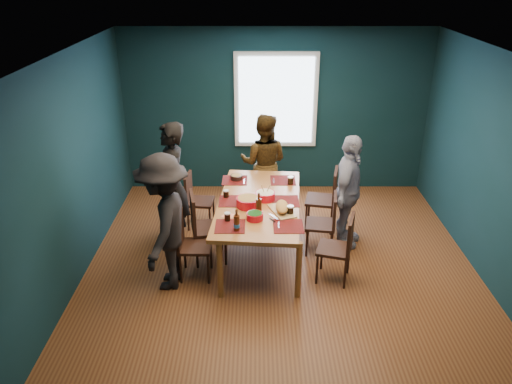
{
  "coord_description": "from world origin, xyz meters",
  "views": [
    {
      "loc": [
        -0.32,
        -5.5,
        3.62
      ],
      "look_at": [
        -0.32,
        0.32,
        0.91
      ],
      "focal_mm": 35.0,
      "sensor_mm": 36.0,
      "label": 1
    }
  ],
  "objects_px": {
    "chair_right_mid": "(327,219)",
    "person_near_left": "(164,223)",
    "person_far_left": "(172,186)",
    "chair_left_far": "(195,196)",
    "person_back": "(264,163)",
    "bowl_dumpling": "(265,195)",
    "chair_left_near": "(188,240)",
    "chair_right_far": "(327,195)",
    "dining_table": "(259,206)",
    "bowl_salad": "(248,202)",
    "chair_left_mid": "(202,222)",
    "person_right": "(348,192)",
    "chair_right_near": "(342,244)",
    "bowl_herbs": "(255,216)",
    "cutting_board": "(282,208)"
  },
  "relations": [
    {
      "from": "dining_table",
      "to": "chair_right_far",
      "type": "xyz_separation_m",
      "value": [
        0.99,
        0.71,
        -0.17
      ]
    },
    {
      "from": "person_far_left",
      "to": "person_back",
      "type": "bearing_deg",
      "value": 119.78
    },
    {
      "from": "person_back",
      "to": "chair_left_near",
      "type": "bearing_deg",
      "value": 74.05
    },
    {
      "from": "chair_right_mid",
      "to": "chair_left_near",
      "type": "bearing_deg",
      "value": -153.86
    },
    {
      "from": "chair_right_mid",
      "to": "person_far_left",
      "type": "distance_m",
      "value": 2.11
    },
    {
      "from": "person_back",
      "to": "bowl_dumpling",
      "type": "bearing_deg",
      "value": 100.58
    },
    {
      "from": "chair_right_mid",
      "to": "person_near_left",
      "type": "height_order",
      "value": "person_near_left"
    },
    {
      "from": "chair_left_far",
      "to": "bowl_herbs",
      "type": "height_order",
      "value": "bowl_herbs"
    },
    {
      "from": "chair_right_near",
      "to": "person_near_left",
      "type": "bearing_deg",
      "value": -161.23
    },
    {
      "from": "dining_table",
      "to": "person_near_left",
      "type": "height_order",
      "value": "person_near_left"
    },
    {
      "from": "bowl_herbs",
      "to": "dining_table",
      "type": "bearing_deg",
      "value": 83.97
    },
    {
      "from": "chair_right_near",
      "to": "chair_left_far",
      "type": "bearing_deg",
      "value": 160.68
    },
    {
      "from": "dining_table",
      "to": "chair_left_near",
      "type": "height_order",
      "value": "chair_left_near"
    },
    {
      "from": "chair_left_near",
      "to": "chair_right_mid",
      "type": "bearing_deg",
      "value": 19.04
    },
    {
      "from": "chair_right_near",
      "to": "chair_left_near",
      "type": "bearing_deg",
      "value": -166.2
    },
    {
      "from": "bowl_salad",
      "to": "cutting_board",
      "type": "bearing_deg",
      "value": -19.83
    },
    {
      "from": "chair_left_mid",
      "to": "person_back",
      "type": "height_order",
      "value": "person_back"
    },
    {
      "from": "chair_left_far",
      "to": "chair_right_mid",
      "type": "bearing_deg",
      "value": -16.23
    },
    {
      "from": "chair_right_far",
      "to": "bowl_herbs",
      "type": "bearing_deg",
      "value": -118.94
    },
    {
      "from": "bowl_dumpling",
      "to": "bowl_herbs",
      "type": "distance_m",
      "value": 0.57
    },
    {
      "from": "person_far_left",
      "to": "bowl_salad",
      "type": "relative_size",
      "value": 5.87
    },
    {
      "from": "bowl_dumpling",
      "to": "chair_left_far",
      "type": "bearing_deg",
      "value": 144.38
    },
    {
      "from": "chair_right_far",
      "to": "bowl_dumpling",
      "type": "bearing_deg",
      "value": -132.53
    },
    {
      "from": "chair_left_mid",
      "to": "person_far_left",
      "type": "bearing_deg",
      "value": 123.0
    },
    {
      "from": "chair_left_far",
      "to": "chair_left_mid",
      "type": "height_order",
      "value": "chair_left_mid"
    },
    {
      "from": "person_right",
      "to": "bowl_herbs",
      "type": "height_order",
      "value": "person_right"
    },
    {
      "from": "dining_table",
      "to": "person_far_left",
      "type": "xyz_separation_m",
      "value": [
        -1.16,
        0.28,
        0.17
      ]
    },
    {
      "from": "chair_left_mid",
      "to": "person_right",
      "type": "xyz_separation_m",
      "value": [
        1.94,
        0.43,
        0.24
      ]
    },
    {
      "from": "chair_left_far",
      "to": "bowl_salad",
      "type": "xyz_separation_m",
      "value": [
        0.79,
        -0.93,
        0.37
      ]
    },
    {
      "from": "chair_left_near",
      "to": "person_far_left",
      "type": "relative_size",
      "value": 0.5
    },
    {
      "from": "chair_left_near",
      "to": "person_right",
      "type": "bearing_deg",
      "value": 22.34
    },
    {
      "from": "chair_left_near",
      "to": "bowl_herbs",
      "type": "distance_m",
      "value": 0.88
    },
    {
      "from": "person_back",
      "to": "bowl_dumpling",
      "type": "height_order",
      "value": "person_back"
    },
    {
      "from": "chair_right_near",
      "to": "person_near_left",
      "type": "xyz_separation_m",
      "value": [
        -2.1,
        -0.08,
        0.33
      ]
    },
    {
      "from": "person_near_left",
      "to": "bowl_dumpling",
      "type": "bearing_deg",
      "value": 126.56
    },
    {
      "from": "cutting_board",
      "to": "chair_right_far",
      "type": "bearing_deg",
      "value": 33.9
    },
    {
      "from": "chair_left_far",
      "to": "person_back",
      "type": "xyz_separation_m",
      "value": [
        1.01,
        0.6,
        0.29
      ]
    },
    {
      "from": "chair_left_near",
      "to": "chair_right_far",
      "type": "height_order",
      "value": "chair_right_far"
    },
    {
      "from": "bowl_salad",
      "to": "bowl_herbs",
      "type": "relative_size",
      "value": 1.46
    },
    {
      "from": "chair_left_mid",
      "to": "dining_table",
      "type": "bearing_deg",
      "value": 0.03
    },
    {
      "from": "chair_left_far",
      "to": "chair_left_near",
      "type": "bearing_deg",
      "value": -81.68
    },
    {
      "from": "person_far_left",
      "to": "chair_left_near",
      "type": "bearing_deg",
      "value": 8.05
    },
    {
      "from": "person_far_left",
      "to": "chair_left_far",
      "type": "bearing_deg",
      "value": 144.04
    },
    {
      "from": "chair_right_far",
      "to": "chair_right_near",
      "type": "distance_m",
      "value": 1.32
    },
    {
      "from": "person_right",
      "to": "bowl_dumpling",
      "type": "xyz_separation_m",
      "value": [
        -1.12,
        -0.23,
        0.05
      ]
    },
    {
      "from": "chair_left_mid",
      "to": "chair_right_near",
      "type": "relative_size",
      "value": 1.09
    },
    {
      "from": "chair_left_near",
      "to": "person_back",
      "type": "relative_size",
      "value": 0.56
    },
    {
      "from": "dining_table",
      "to": "chair_left_mid",
      "type": "relative_size",
      "value": 2.24
    },
    {
      "from": "chair_left_mid",
      "to": "chair_right_near",
      "type": "height_order",
      "value": "chair_left_mid"
    },
    {
      "from": "dining_table",
      "to": "bowl_salad",
      "type": "height_order",
      "value": "bowl_salad"
    }
  ]
}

